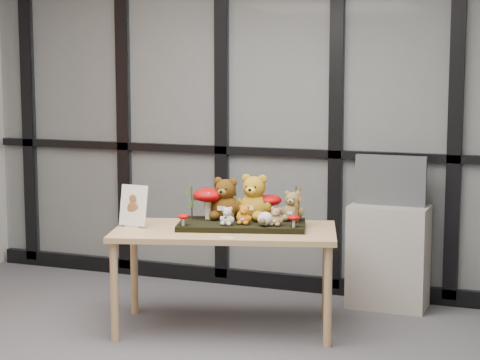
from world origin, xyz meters
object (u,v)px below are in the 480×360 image
at_px(bear_brown_medium, 226,196).
at_px(bear_beige_small, 276,216).
at_px(bear_tan_back, 293,204).
at_px(plush_cream_hedgehog, 265,218).
at_px(mushroom_back_left, 208,202).
at_px(mushroom_front_right, 294,220).
at_px(diorama_tray, 242,225).
at_px(bear_pooh_yellow, 254,195).
at_px(bear_small_yellow, 244,214).
at_px(bear_white_bow, 227,215).
at_px(monitor, 391,180).
at_px(sign_holder, 133,208).
at_px(mushroom_front_left, 183,219).
at_px(mushroom_back_right, 270,206).
at_px(display_table, 225,239).
at_px(cabinet, 388,257).

distance_m(bear_brown_medium, bear_beige_small, 0.41).
distance_m(bear_tan_back, plush_cream_hedgehog, 0.27).
bearing_deg(mushroom_back_left, mushroom_front_right, -7.00).
relative_size(diorama_tray, mushroom_back_left, 3.61).
distance_m(bear_pooh_yellow, bear_small_yellow, 0.21).
bearing_deg(bear_white_bow, monitor, 31.98).
bearing_deg(monitor, sign_holder, -143.81).
xyz_separation_m(bear_tan_back, mushroom_front_left, (-0.59, -0.42, -0.07)).
bearing_deg(mushroom_front_right, bear_tan_back, 109.52).
distance_m(bear_pooh_yellow, mushroom_front_left, 0.52).
relative_size(bear_beige_small, monitor, 0.26).
bearing_deg(bear_white_bow, mushroom_back_right, 41.96).
bearing_deg(display_table, bear_brown_medium, 93.62).
distance_m(bear_pooh_yellow, bear_white_bow, 0.28).
relative_size(bear_white_bow, bear_beige_small, 1.01).
relative_size(bear_white_bow, plush_cream_hedgehog, 1.33).
distance_m(plush_cream_hedgehog, cabinet, 1.13).
xyz_separation_m(mushroom_back_right, mushroom_front_right, (0.23, -0.21, -0.05)).
distance_m(plush_cream_hedgehog, mushroom_back_right, 0.24).
relative_size(bear_small_yellow, bear_beige_small, 1.05).
bearing_deg(bear_beige_small, cabinet, 40.39).
height_order(bear_white_bow, bear_beige_small, same).
xyz_separation_m(plush_cream_hedgehog, sign_holder, (-0.84, -0.17, 0.04)).
distance_m(mushroom_front_left, cabinet, 1.56).
relative_size(display_table, bear_brown_medium, 5.12).
relative_size(mushroom_back_right, mushroom_front_right, 2.08).
bearing_deg(display_table, bear_beige_small, -7.83).
bearing_deg(mushroom_back_left, mushroom_front_left, -100.86).
height_order(bear_tan_back, bear_small_yellow, bear_tan_back).
distance_m(bear_brown_medium, mushroom_back_right, 0.29).
height_order(display_table, mushroom_back_left, mushroom_back_left).
bearing_deg(sign_holder, display_table, 17.90).
bearing_deg(bear_white_bow, display_table, 113.82).
height_order(bear_brown_medium, cabinet, bear_brown_medium).
height_order(display_table, mushroom_back_right, mushroom_back_right).
distance_m(display_table, monitor, 1.30).
relative_size(bear_pooh_yellow, mushroom_front_right, 3.80).
bearing_deg(bear_white_bow, mushroom_front_right, -5.06).
relative_size(plush_cream_hedgehog, mushroom_back_left, 0.43).
distance_m(display_table, cabinet, 1.27).
xyz_separation_m(display_table, diorama_tray, (0.09, 0.08, 0.09)).
bearing_deg(plush_cream_hedgehog, monitor, 39.11).
xyz_separation_m(plush_cream_hedgehog, mushroom_front_right, (0.18, 0.02, -0.01)).
height_order(bear_tan_back, mushroom_front_left, bear_tan_back).
xyz_separation_m(bear_white_bow, mushroom_back_left, (-0.20, 0.16, 0.05)).
bearing_deg(sign_holder, cabinet, 38.71).
distance_m(bear_tan_back, bear_beige_small, 0.22).
relative_size(plush_cream_hedgehog, cabinet, 0.13).
xyz_separation_m(display_table, bear_white_bow, (0.04, -0.04, 0.17)).
height_order(bear_brown_medium, bear_beige_small, bear_brown_medium).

